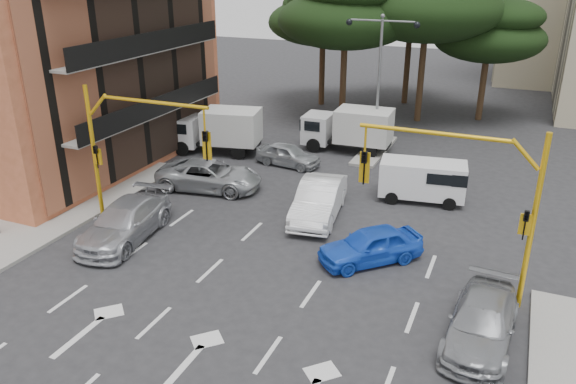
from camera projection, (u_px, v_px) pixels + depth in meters
name	position (u px, v px, depth m)	size (l,w,h in m)	color
ground	(259.00, 282.00, 20.06)	(120.00, 120.00, 0.00)	#28282B
median_strip	(374.00, 150.00, 33.63)	(1.40, 6.00, 0.15)	gray
apartment_orange	(24.00, 35.00, 30.70)	(15.19, 16.15, 13.70)	#AA5635
pine_left_near	(346.00, 9.00, 37.23)	(9.15, 9.15, 10.23)	#382616
pine_left_far	(324.00, 13.00, 41.97)	(8.32, 8.32, 9.30)	#382616
pine_right	(491.00, 30.00, 37.92)	(7.49, 7.49, 8.37)	#382616
pine_back	(413.00, 3.00, 42.10)	(9.15, 9.15, 10.23)	#382616
signal_mast_right	(476.00, 190.00, 17.81)	(5.79, 0.37, 6.00)	gold
signal_mast_left	(127.00, 140.00, 22.71)	(5.79, 0.37, 6.00)	gold
street_lamp_center	(380.00, 60.00, 31.58)	(4.16, 0.36, 7.77)	slate
car_white_hatch	(319.00, 200.00, 24.82)	(1.75, 5.00, 1.65)	white
car_blue_compact	(371.00, 245.00, 21.17)	(1.61, 4.01, 1.37)	blue
car_silver_wagon	(125.00, 222.00, 22.90)	(2.12, 5.22, 1.52)	#A9AAB1
car_silver_cross_a	(209.00, 175.00, 27.93)	(2.39, 5.19, 1.44)	#A5A9AD
car_silver_cross_b	(288.00, 155.00, 31.17)	(1.48, 3.67, 1.25)	#ABAFB3
car_silver_parked	(482.00, 322.00, 16.71)	(1.87, 4.59, 1.33)	gray
van_white	(422.00, 181.00, 26.50)	(1.78, 3.94, 1.97)	white
box_truck_a	(216.00, 131.00, 33.04)	(2.25, 5.35, 2.63)	white
box_truck_b	(348.00, 130.00, 33.30)	(2.23, 5.30, 2.61)	silver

